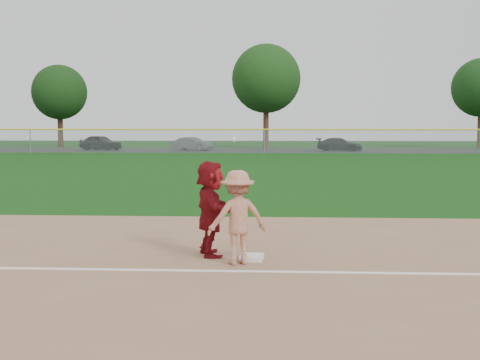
{
  "coord_description": "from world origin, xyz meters",
  "views": [
    {
      "loc": [
        0.63,
        -10.35,
        2.39
      ],
      "look_at": [
        0.0,
        1.5,
        1.3
      ],
      "focal_mm": 45.0,
      "sensor_mm": 36.0,
      "label": 1
    }
  ],
  "objects_px": {
    "first_base": "(252,257)",
    "car_right": "(340,144)",
    "car_left": "(100,142)",
    "car_mid": "(192,144)",
    "base_runner": "(210,208)"
  },
  "relations": [
    {
      "from": "base_runner",
      "to": "car_mid",
      "type": "distance_m",
      "value": 45.67
    },
    {
      "from": "base_runner",
      "to": "car_left",
      "type": "xyz_separation_m",
      "value": [
        -15.15,
        45.52,
        -0.16
      ]
    },
    {
      "from": "car_mid",
      "to": "car_right",
      "type": "height_order",
      "value": "car_mid"
    },
    {
      "from": "car_left",
      "to": "car_mid",
      "type": "height_order",
      "value": "car_left"
    },
    {
      "from": "first_base",
      "to": "car_right",
      "type": "relative_size",
      "value": 0.1
    },
    {
      "from": "base_runner",
      "to": "car_left",
      "type": "distance_m",
      "value": 47.98
    },
    {
      "from": "base_runner",
      "to": "car_right",
      "type": "relative_size",
      "value": 0.42
    },
    {
      "from": "base_runner",
      "to": "car_left",
      "type": "relative_size",
      "value": 0.41
    },
    {
      "from": "first_base",
      "to": "car_left",
      "type": "xyz_separation_m",
      "value": [
        -15.92,
        45.86,
        0.66
      ]
    },
    {
      "from": "first_base",
      "to": "car_left",
      "type": "distance_m",
      "value": 48.55
    },
    {
      "from": "first_base",
      "to": "car_mid",
      "type": "bearing_deg",
      "value": 98.87
    },
    {
      "from": "first_base",
      "to": "car_mid",
      "type": "height_order",
      "value": "car_mid"
    },
    {
      "from": "first_base",
      "to": "base_runner",
      "type": "relative_size",
      "value": 0.23
    },
    {
      "from": "first_base",
      "to": "car_right",
      "type": "distance_m",
      "value": 45.45
    },
    {
      "from": "car_mid",
      "to": "car_right",
      "type": "relative_size",
      "value": 0.9
    }
  ]
}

